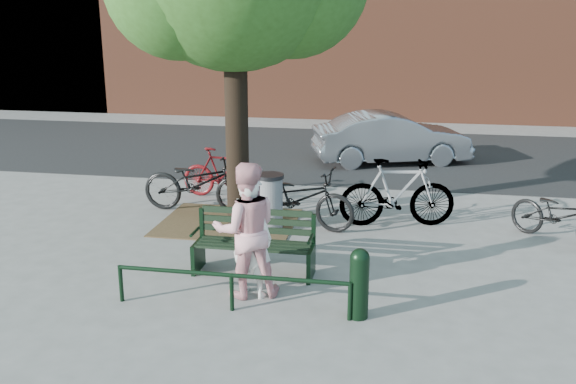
% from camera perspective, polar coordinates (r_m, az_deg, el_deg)
% --- Properties ---
extents(ground, '(90.00, 90.00, 0.00)m').
position_cam_1_polar(ground, '(9.42, -3.05, -7.28)').
color(ground, gray).
rests_on(ground, ground).
extents(dirt_pit, '(2.40, 2.00, 0.02)m').
position_cam_1_polar(dirt_pit, '(11.65, -5.34, -2.70)').
color(dirt_pit, brown).
rests_on(dirt_pit, ground).
extents(road, '(40.00, 7.00, 0.01)m').
position_cam_1_polar(road, '(17.45, 3.43, 3.53)').
color(road, black).
rests_on(road, ground).
extents(park_bench, '(1.74, 0.54, 0.97)m').
position_cam_1_polar(park_bench, '(9.32, -2.98, -4.38)').
color(park_bench, black).
rests_on(park_bench, ground).
extents(guard_railing, '(3.06, 0.06, 0.51)m').
position_cam_1_polar(guard_railing, '(8.20, -5.05, -7.88)').
color(guard_railing, black).
rests_on(guard_railing, ground).
extents(person_left, '(0.71, 0.59, 1.66)m').
position_cam_1_polar(person_left, '(8.48, -3.30, -3.91)').
color(person_left, white).
rests_on(person_left, ground).
extents(person_right, '(1.07, 0.95, 1.83)m').
position_cam_1_polar(person_right, '(8.46, -3.74, -3.39)').
color(person_right, pink).
rests_on(person_right, ground).
extents(bollard, '(0.24, 0.24, 0.91)m').
position_cam_1_polar(bollard, '(8.01, 6.35, -7.87)').
color(bollard, black).
rests_on(bollard, ground).
extents(litter_bin, '(0.49, 0.49, 0.99)m').
position_cam_1_polar(litter_bin, '(11.13, -1.61, -0.87)').
color(litter_bin, gray).
rests_on(litter_bin, ground).
extents(bicycle_a, '(2.19, 0.82, 1.14)m').
position_cam_1_polar(bicycle_a, '(12.23, -7.97, 0.84)').
color(bicycle_a, black).
rests_on(bicycle_a, ground).
extents(bicycle_b, '(1.74, 0.59, 1.03)m').
position_cam_1_polar(bicycle_b, '(13.13, -5.80, 1.69)').
color(bicycle_b, '#5A0C0F').
rests_on(bicycle_b, ground).
extents(bicycle_c, '(2.16, 1.12, 1.08)m').
position_cam_1_polar(bicycle_c, '(11.22, 0.92, -0.52)').
color(bicycle_c, black).
rests_on(bicycle_c, ground).
extents(bicycle_d, '(2.11, 0.95, 1.22)m').
position_cam_1_polar(bicycle_d, '(11.44, 9.69, -0.06)').
color(bicycle_d, gray).
rests_on(bicycle_d, ground).
extents(bicycle_e, '(1.76, 1.67, 0.94)m').
position_cam_1_polar(bicycle_e, '(11.41, 23.10, -1.91)').
color(bicycle_e, black).
rests_on(bicycle_e, ground).
extents(parked_car, '(4.09, 2.50, 1.27)m').
position_cam_1_polar(parked_car, '(16.28, 9.17, 4.74)').
color(parked_car, gray).
rests_on(parked_car, ground).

